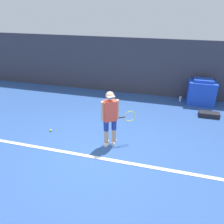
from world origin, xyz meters
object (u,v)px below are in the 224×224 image
tennis_player (111,117)px  water_bottle (180,99)px  covered_chair (201,92)px  equipment_bag (209,115)px  tennis_ball (51,130)px

tennis_player → water_bottle: 4.15m
tennis_player → covered_chair: size_ratio=1.57×
equipment_bag → water_bottle: size_ratio=2.88×
tennis_ball → equipment_bag: (4.83, 2.32, 0.05)m
tennis_ball → covered_chair: 5.75m
tennis_ball → equipment_bag: 5.36m
tennis_ball → covered_chair: covered_chair is taller
tennis_player → equipment_bag: size_ratio=2.31×
tennis_player → tennis_ball: tennis_player is taller
tennis_player → covered_chair: 4.47m
water_bottle → tennis_ball: bearing=-138.3°
covered_chair → tennis_player: bearing=-126.3°
covered_chair → water_bottle: 0.81m
tennis_player → covered_chair: tennis_player is taller
tennis_player → water_bottle: tennis_player is taller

